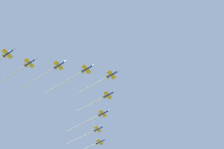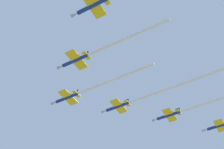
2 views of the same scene
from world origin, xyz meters
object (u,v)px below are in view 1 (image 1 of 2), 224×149
(jet_center_rear, at_px, (89,133))
(jet_port_trail, at_px, (21,69))
(jet_starboard_inner, at_px, (74,77))
(jet_tail_end, at_px, (0,59))
(jet_port_inner, at_px, (100,99))
(jet_starboard_outer, at_px, (48,72))
(jet_starboard_trail, at_px, (91,146))
(jet_port_outer, at_px, (93,119))
(jet_lead, at_px, (102,80))

(jet_center_rear, distance_m, jet_port_trail, 94.25)
(jet_starboard_inner, distance_m, jet_port_trail, 43.56)
(jet_center_rear, height_order, jet_tail_end, jet_tail_end)
(jet_port_inner, relative_size, jet_starboard_outer, 0.84)
(jet_port_inner, xyz_separation_m, jet_port_trail, (8.07, -71.55, 0.61))
(jet_starboard_inner, relative_size, jet_tail_end, 1.30)
(jet_center_rear, height_order, jet_starboard_trail, jet_center_rear)
(jet_starboard_inner, height_order, jet_port_trail, jet_starboard_inner)
(jet_starboard_trail, distance_m, jet_tail_end, 125.68)
(jet_center_rear, xyz_separation_m, jet_port_trail, (55.38, -76.26, -0.97))
(jet_starboard_outer, relative_size, jet_port_trail, 1.10)
(jet_port_outer, relative_size, jet_starboard_outer, 1.00)
(jet_lead, relative_size, jet_port_trail, 0.98)
(jet_port_inner, xyz_separation_m, jet_starboard_outer, (11.33, -49.87, 2.13))
(jet_starboard_outer, bearing_deg, jet_port_outer, 179.97)
(jet_starboard_outer, bearing_deg, jet_center_rear, -168.62)
(jet_center_rear, bearing_deg, jet_starboard_inner, 26.01)
(jet_tail_end, bearing_deg, jet_starboard_trail, -178.79)
(jet_starboard_trail, bearing_deg, jet_tail_end, 1.21)
(jet_port_inner, xyz_separation_m, jet_tail_end, (11.44, -88.46, 1.59))
(jet_lead, distance_m, jet_starboard_outer, 45.90)
(jet_starboard_outer, height_order, jet_tail_end, jet_starboard_outer)
(jet_port_inner, height_order, jet_port_outer, jet_port_outer)
(jet_starboard_inner, relative_size, jet_starboard_trail, 1.13)
(jet_port_outer, xyz_separation_m, jet_starboard_outer, (36.61, -51.06, 2.09))
(jet_center_rear, bearing_deg, jet_port_outer, 45.25)
(jet_starboard_outer, relative_size, jet_center_rear, 1.07)
(jet_port_trail, height_order, jet_tail_end, jet_tail_end)
(jet_port_inner, distance_m, jet_port_trail, 72.00)
(jet_starboard_outer, xyz_separation_m, jet_starboard_trail, (-75.32, 61.94, -1.54))
(jet_port_inner, distance_m, jet_center_rear, 47.57)
(jet_port_trail, bearing_deg, jet_tail_end, -24.41)
(jet_starboard_inner, xyz_separation_m, jet_port_trail, (-6.17, -43.10, -1.57))
(jet_starboard_inner, bearing_deg, jet_port_trail, -43.82)
(jet_starboard_inner, xyz_separation_m, jet_tail_end, (-2.80, -60.01, -0.59))
(jet_center_rear, relative_size, jet_port_trail, 1.03)
(jet_tail_end, bearing_deg, jet_center_rear, 176.56)
(jet_lead, relative_size, jet_port_outer, 0.89)
(jet_tail_end, bearing_deg, jet_port_outer, 166.60)
(jet_starboard_trail, relative_size, jet_tail_end, 1.15)
(jet_port_outer, relative_size, jet_tail_end, 1.20)
(jet_lead, height_order, jet_starboard_inner, jet_starboard_inner)
(jet_lead, xyz_separation_m, jet_starboard_trail, (-84.17, 16.92, -0.50))
(jet_port_outer, bearing_deg, jet_starboard_inner, 17.45)
(jet_starboard_trail, bearing_deg, jet_port_inner, 43.65)
(jet_port_outer, xyz_separation_m, jet_tail_end, (36.72, -89.65, 1.55))
(jet_port_inner, distance_m, jet_tail_end, 89.21)
(jet_port_outer, bearing_deg, jet_starboard_trail, -141.37)
(jet_lead, distance_m, jet_port_inner, 20.78)
(jet_port_inner, bearing_deg, jet_lead, 40.82)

